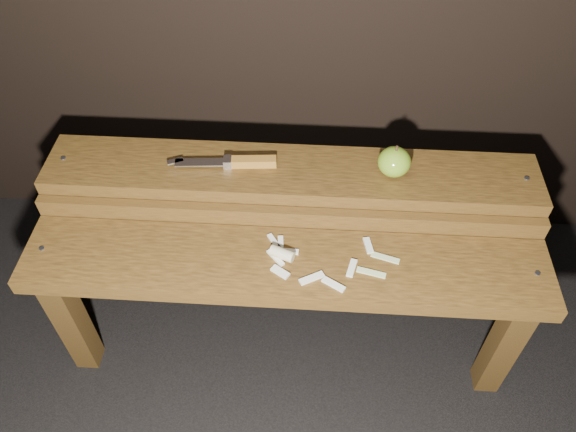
# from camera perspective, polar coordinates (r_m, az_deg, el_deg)

# --- Properties ---
(ground) EXTENTS (60.00, 60.00, 0.00)m
(ground) POSITION_cam_1_polar(r_m,az_deg,el_deg) (1.64, -0.14, -12.18)
(ground) COLOR black
(bench_front_tier) EXTENTS (1.20, 0.20, 0.42)m
(bench_front_tier) POSITION_cam_1_polar(r_m,az_deg,el_deg) (1.31, -0.34, -6.75)
(bench_front_tier) COLOR #39250E
(bench_front_tier) RESTS_ON ground
(bench_rear_tier) EXTENTS (1.20, 0.21, 0.50)m
(bench_rear_tier) POSITION_cam_1_polar(r_m,az_deg,el_deg) (1.41, 0.27, 2.18)
(bench_rear_tier) COLOR #39250E
(bench_rear_tier) RESTS_ON ground
(apple) EXTENTS (0.08, 0.08, 0.08)m
(apple) POSITION_cam_1_polar(r_m,az_deg,el_deg) (1.34, 10.74, 5.43)
(apple) COLOR olive
(apple) RESTS_ON bench_rear_tier
(knife) EXTENTS (0.27, 0.05, 0.02)m
(knife) POSITION_cam_1_polar(r_m,az_deg,el_deg) (1.36, -4.91, 5.49)
(knife) COLOR #986221
(knife) RESTS_ON bench_rear_tier
(apple_scraps) EXTENTS (0.31, 0.16, 0.03)m
(apple_scraps) POSITION_cam_1_polar(r_m,az_deg,el_deg) (1.26, 1.52, -4.32)
(apple_scraps) COLOR beige
(apple_scraps) RESTS_ON bench_front_tier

